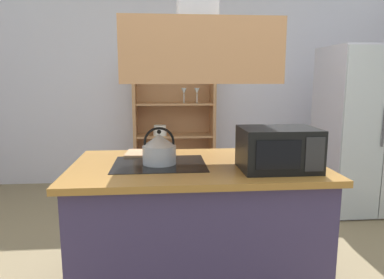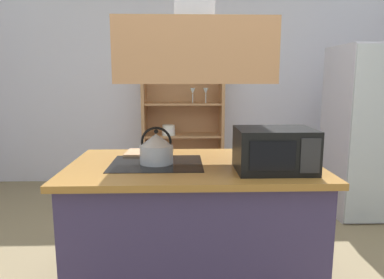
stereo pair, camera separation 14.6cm
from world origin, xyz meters
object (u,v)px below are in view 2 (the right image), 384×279
object	(u,v)px
refrigerator	(375,131)
kettle	(156,148)
dish_cabinet	(183,130)
microwave	(275,150)
cutting_board	(149,153)

from	to	relation	value
refrigerator	kettle	distance (m)	2.64
dish_cabinet	microwave	size ratio (longest dim) A/B	3.75
kettle	cutting_board	distance (m)	0.33
dish_cabinet	microwave	distance (m)	2.79
refrigerator	kettle	world-z (taller)	refrigerator
cutting_board	microwave	xyz separation A→B (m)	(0.80, -0.51, 0.12)
cutting_board	dish_cabinet	bearing A→B (deg)	83.31
refrigerator	dish_cabinet	size ratio (longest dim) A/B	1.04
kettle	refrigerator	bearing A→B (deg)	31.96
dish_cabinet	cutting_board	distance (m)	2.24
dish_cabinet	kettle	distance (m)	2.54
kettle	microwave	size ratio (longest dim) A/B	0.53
kettle	cutting_board	bearing A→B (deg)	103.73
cutting_board	kettle	bearing A→B (deg)	-76.27
dish_cabinet	cutting_board	bearing A→B (deg)	-96.69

